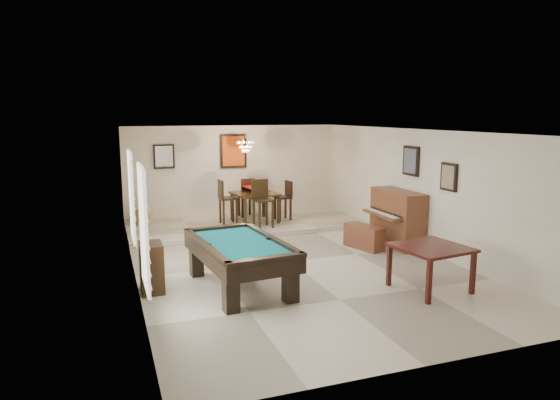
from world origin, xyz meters
TOP-DOWN VIEW (x-y plane):
  - ground_plane at (0.00, 0.00)m, footprint 6.00×9.00m
  - wall_back at (0.00, 4.50)m, footprint 6.00×0.04m
  - wall_front at (0.00, -4.50)m, footprint 6.00×0.04m
  - wall_left at (-3.00, 0.00)m, footprint 0.04×9.00m
  - wall_right at (3.00, 0.00)m, footprint 0.04×9.00m
  - ceiling at (0.00, 0.00)m, footprint 6.00×9.00m
  - dining_step at (0.00, 3.25)m, footprint 6.00×2.50m
  - window_left_front at (-2.97, -2.20)m, footprint 0.06×1.00m
  - window_left_rear at (-2.97, 0.60)m, footprint 0.06×1.00m
  - pool_table at (-1.35, -1.16)m, footprint 1.51×2.49m
  - square_table at (1.63, -2.33)m, footprint 1.23×1.23m
  - upright_piano at (2.56, 0.36)m, footprint 0.84×1.49m
  - piano_bench at (1.87, 0.35)m, footprint 0.62×0.99m
  - apothecary_chest at (-2.78, -0.85)m, footprint 0.37×0.55m
  - dining_table at (0.25, 3.27)m, footprint 1.19×1.19m
  - flower_vase at (0.25, 3.27)m, footprint 0.14×0.14m
  - dining_chair_south at (0.25, 2.55)m, footprint 0.49×0.49m
  - dining_chair_north at (0.22, 4.01)m, footprint 0.42×0.42m
  - dining_chair_west at (-0.47, 3.24)m, footprint 0.44×0.44m
  - dining_chair_east at (1.02, 3.25)m, footprint 0.42×0.42m
  - corner_bench at (-2.57, 4.03)m, footprint 0.49×0.55m
  - chandelier at (0.00, 3.20)m, footprint 0.44×0.44m
  - back_painting at (0.00, 4.46)m, footprint 0.75×0.06m
  - back_mirror at (-1.90, 4.46)m, footprint 0.55×0.06m
  - right_picture_upper at (2.96, 0.30)m, footprint 0.06×0.55m
  - right_picture_lower at (2.96, -1.00)m, footprint 0.06×0.45m

SIDE VIEW (x-z plane):
  - ground_plane at x=0.00m, z-range -0.02..0.00m
  - dining_step at x=0.00m, z-range 0.00..0.12m
  - piano_bench at x=1.87m, z-range 0.00..0.51m
  - corner_bench at x=-2.57m, z-range 0.12..0.53m
  - square_table at x=1.63m, z-range 0.00..0.76m
  - pool_table at x=-1.35m, z-range 0.00..0.79m
  - apothecary_chest at x=-2.78m, z-range 0.00..0.82m
  - dining_table at x=0.25m, z-range 0.12..1.01m
  - upright_piano at x=2.56m, z-range 0.00..1.24m
  - dining_chair_east at x=1.02m, z-range 0.12..1.16m
  - dining_chair_north at x=0.22m, z-range 0.12..1.20m
  - dining_chair_west at x=-0.47m, z-range 0.12..1.27m
  - dining_chair_south at x=0.25m, z-range 0.12..1.31m
  - flower_vase at x=0.25m, z-range 1.01..1.24m
  - wall_back at x=0.00m, z-range 0.00..2.60m
  - wall_front at x=0.00m, z-range 0.00..2.60m
  - wall_left at x=-3.00m, z-range 0.00..2.60m
  - wall_right at x=3.00m, z-range 0.00..2.60m
  - window_left_front at x=-2.97m, z-range 0.55..2.25m
  - window_left_rear at x=-2.97m, z-range 0.55..2.25m
  - right_picture_lower at x=2.96m, z-range 1.42..1.98m
  - back_mirror at x=-1.90m, z-range 1.48..2.12m
  - back_painting at x=0.00m, z-range 1.42..2.38m
  - right_picture_upper at x=2.96m, z-range 1.57..2.23m
  - chandelier at x=0.00m, z-range 1.90..2.50m
  - ceiling at x=0.00m, z-range 2.58..2.62m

